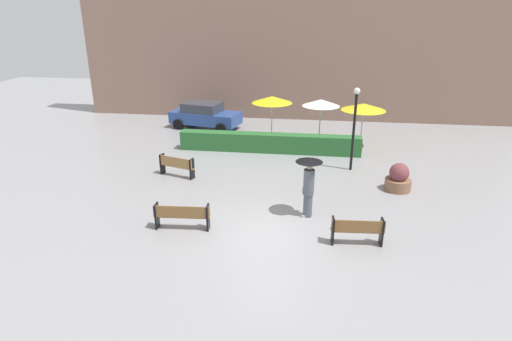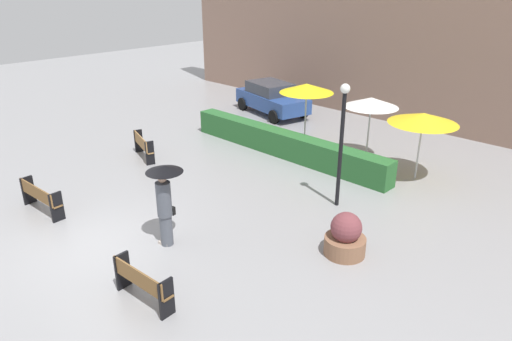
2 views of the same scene
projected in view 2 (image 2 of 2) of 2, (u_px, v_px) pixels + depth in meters
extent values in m
plane|color=gray|center=(96.00, 245.00, 12.20)|extent=(60.00, 60.00, 0.00)
cube|color=#9E7242|center=(145.00, 147.00, 17.87)|extent=(1.68, 0.72, 0.04)
cube|color=#9E7242|center=(141.00, 141.00, 17.72)|extent=(1.62, 0.55, 0.44)
cube|color=black|center=(139.00, 141.00, 18.49)|extent=(0.16, 0.33, 0.91)
cube|color=black|center=(150.00, 153.00, 17.22)|extent=(0.16, 0.33, 0.91)
cube|color=brown|center=(43.00, 198.00, 13.78)|extent=(1.87, 0.40, 0.04)
cube|color=brown|center=(36.00, 193.00, 13.58)|extent=(1.85, 0.17, 0.41)
cube|color=black|center=(28.00, 190.00, 14.29)|extent=(0.09, 0.38, 0.88)
cube|color=black|center=(57.00, 207.00, 13.25)|extent=(0.09, 0.38, 0.88)
cube|color=brown|center=(144.00, 283.00, 9.96)|extent=(1.64, 0.38, 0.04)
cube|color=brown|center=(137.00, 278.00, 9.76)|extent=(1.63, 0.15, 0.40)
cube|color=black|center=(123.00, 271.00, 10.40)|extent=(0.09, 0.37, 0.88)
cube|color=black|center=(167.00, 299.00, 9.50)|extent=(0.09, 0.37, 0.88)
cylinder|color=#4C515B|center=(166.00, 230.00, 12.10)|extent=(0.32, 0.32, 0.85)
cube|color=#B2A599|center=(166.00, 242.00, 12.28)|extent=(0.37, 0.32, 0.08)
cylinder|color=#4C515B|center=(164.00, 199.00, 11.76)|extent=(0.38, 0.38, 0.92)
sphere|color=tan|center=(162.00, 179.00, 11.54)|extent=(0.21, 0.21, 0.21)
cube|color=black|center=(170.00, 210.00, 12.10)|extent=(0.29, 0.16, 0.22)
cylinder|color=black|center=(166.00, 185.00, 11.70)|extent=(0.02, 0.02, 0.90)
cone|color=black|center=(164.00, 169.00, 11.53)|extent=(0.94, 0.94, 0.16)
cylinder|color=brown|center=(345.00, 246.00, 11.75)|extent=(1.04, 1.04, 0.47)
sphere|color=brown|center=(346.00, 228.00, 11.55)|extent=(0.78, 0.78, 0.78)
cylinder|color=black|center=(341.00, 152.00, 13.68)|extent=(0.12, 0.12, 3.49)
sphere|color=white|center=(345.00, 89.00, 12.96)|extent=(0.28, 0.28, 0.28)
cylinder|color=silver|center=(305.00, 118.00, 18.68)|extent=(0.06, 0.06, 2.45)
cone|color=yellow|center=(307.00, 88.00, 18.21)|extent=(2.13, 2.13, 0.35)
cylinder|color=silver|center=(368.00, 131.00, 17.46)|extent=(0.06, 0.06, 2.24)
cone|color=white|center=(371.00, 102.00, 17.03)|extent=(2.00, 2.00, 0.35)
cylinder|color=silver|center=(419.00, 149.00, 15.84)|extent=(0.06, 0.06, 2.16)
cone|color=yellow|center=(423.00, 118.00, 15.42)|extent=(2.30, 2.30, 0.35)
cube|color=#28602D|center=(284.00, 144.00, 18.10)|extent=(9.24, 0.70, 0.96)
cube|color=#846656|center=(412.00, 13.00, 20.84)|extent=(28.00, 1.20, 9.90)
cube|color=#28478C|center=(272.00, 101.00, 23.53)|extent=(4.48, 2.64, 0.70)
cube|color=#333842|center=(270.00, 88.00, 23.45)|extent=(2.50, 2.06, 0.55)
cylinder|color=black|center=(303.00, 111.00, 23.00)|extent=(0.67, 0.36, 0.64)
cylinder|color=black|center=(274.00, 117.00, 22.12)|extent=(0.67, 0.36, 0.64)
cylinder|color=black|center=(270.00, 99.00, 25.21)|extent=(0.67, 0.36, 0.64)
cylinder|color=black|center=(243.00, 104.00, 24.34)|extent=(0.67, 0.36, 0.64)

